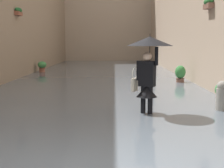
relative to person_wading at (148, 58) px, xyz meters
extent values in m
plane|color=slate|center=(1.42, -9.26, -1.49)|extent=(66.84, 66.84, 0.00)
cube|color=slate|center=(1.42, -9.26, -1.41)|extent=(8.80, 32.73, 0.15)
cube|color=brown|center=(-2.48, -3.85, 1.64)|extent=(0.20, 0.70, 0.18)
ellipsoid|color=#2D7033|center=(-2.48, -3.85, 1.80)|extent=(0.28, 0.76, 0.24)
cube|color=brown|center=(5.32, -7.68, 1.72)|extent=(0.20, 0.70, 0.18)
ellipsoid|color=#23602D|center=(5.32, -7.68, 1.88)|extent=(0.28, 0.76, 0.24)
cube|color=#4C4233|center=(0.11, -0.05, -1.44)|extent=(0.20, 0.26, 0.10)
cylinder|color=black|center=(0.11, -0.05, -1.03)|extent=(0.16, 0.16, 0.71)
cube|color=#4C4233|center=(-0.05, 0.03, -1.44)|extent=(0.20, 0.26, 0.10)
cylinder|color=black|center=(-0.05, 0.03, -1.03)|extent=(0.16, 0.16, 0.71)
cube|color=black|center=(0.03, -0.01, -0.37)|extent=(0.44, 0.36, 0.61)
cone|color=black|center=(0.03, -0.01, -0.79)|extent=(0.67, 0.67, 0.28)
sphere|color=#DBB293|center=(0.03, -0.01, 0.04)|extent=(0.22, 0.22, 0.22)
cylinder|color=black|center=(-0.18, 0.09, 0.06)|extent=(0.11, 0.11, 0.44)
cylinder|color=black|center=(0.24, -0.11, -0.30)|extent=(0.11, 0.11, 0.48)
cylinder|color=black|center=(-0.03, 0.01, 0.17)|extent=(0.02, 0.02, 0.47)
cone|color=black|center=(-0.03, 0.01, 0.40)|extent=(1.10, 1.10, 0.22)
cylinder|color=black|center=(-0.03, 0.01, 0.54)|extent=(0.01, 0.01, 0.08)
cube|color=beige|center=(0.32, -0.13, -0.65)|extent=(0.18, 0.28, 0.32)
torus|color=beige|center=(0.32, -0.13, -0.37)|extent=(0.15, 0.28, 0.30)
cylinder|color=brown|center=(5.02, -10.94, -1.30)|extent=(0.33, 0.33, 0.38)
torus|color=brown|center=(5.02, -10.94, -1.11)|extent=(0.36, 0.36, 0.04)
ellipsoid|color=#428947|center=(5.02, -10.94, -0.91)|extent=(0.51, 0.51, 0.39)
cylinder|color=brown|center=(-2.16, -1.14, -1.30)|extent=(0.28, 0.28, 0.37)
torus|color=brown|center=(-2.16, -1.14, -1.12)|extent=(0.32, 0.32, 0.04)
ellipsoid|color=#428947|center=(-2.16, -1.14, -0.92)|extent=(0.37, 0.37, 0.39)
cylinder|color=brown|center=(-2.05, -6.24, -1.34)|extent=(0.34, 0.34, 0.30)
torus|color=brown|center=(-2.05, -6.24, -1.18)|extent=(0.37, 0.37, 0.04)
ellipsoid|color=#387F3D|center=(-2.05, -6.24, -0.90)|extent=(0.45, 0.45, 0.57)
cylinder|color=gray|center=(-1.92, -0.39, -1.14)|extent=(0.30, 0.30, 0.70)
sphere|color=gray|center=(-1.92, -0.39, -0.72)|extent=(0.27, 0.27, 0.27)
camera|label=1|loc=(0.81, 7.67, 0.38)|focal=51.54mm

